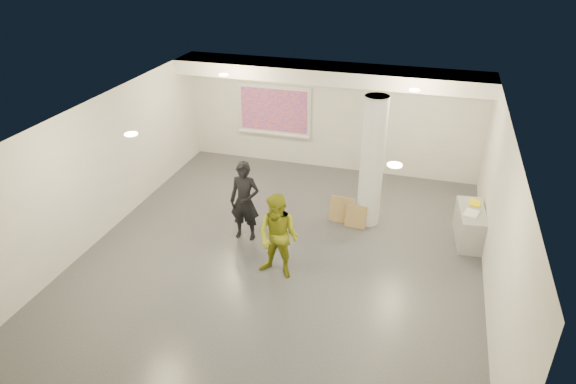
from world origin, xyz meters
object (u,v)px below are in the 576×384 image
(projection_screen, at_px, (274,111))
(man, at_px, (278,237))
(column, at_px, (372,162))
(credenza, at_px, (470,225))
(woman, at_px, (245,201))

(projection_screen, height_order, man, projection_screen)
(projection_screen, distance_m, man, 5.49)
(column, xyz_separation_m, projection_screen, (-3.10, 2.65, 0.03))
(man, bearing_deg, column, 71.54)
(credenza, relative_size, woman, 0.72)
(projection_screen, relative_size, man, 1.20)
(projection_screen, distance_m, woman, 4.17)
(woman, height_order, man, woman)
(woman, bearing_deg, column, 27.72)
(projection_screen, bearing_deg, column, -40.56)
(column, relative_size, woman, 1.68)
(projection_screen, bearing_deg, credenza, -27.87)
(credenza, height_order, man, man)
(column, bearing_deg, credenza, -4.12)
(woman, bearing_deg, credenza, 12.80)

